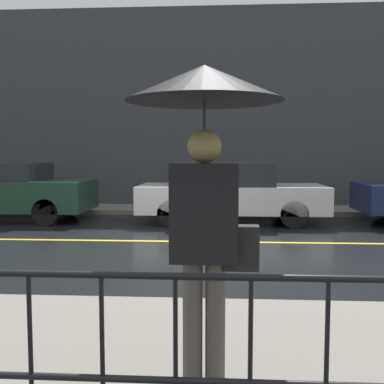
{
  "coord_description": "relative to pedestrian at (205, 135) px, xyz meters",
  "views": [
    {
      "loc": [
        1.3,
        -8.49,
        1.65
      ],
      "look_at": [
        0.9,
        -1.96,
        1.12
      ],
      "focal_mm": 42.0,
      "sensor_mm": 36.0,
      "label": 1
    }
  ],
  "objects": [
    {
      "name": "building_storefront",
      "position": [
        -1.2,
        11.12,
        1.29
      ],
      "size": [
        28.0,
        0.3,
        6.17
      ],
      "color": "#383D42",
      "rests_on": "ground_plane"
    },
    {
      "name": "car_dark_green",
      "position": [
        -5.35,
        8.09,
        -1.03
      ],
      "size": [
        4.26,
        1.77,
        1.47
      ],
      "color": "#193828",
      "rests_on": "ground_plane"
    },
    {
      "name": "sidewalk_far",
      "position": [
        -1.2,
        10.13,
        -1.73
      ],
      "size": [
        28.0,
        1.68,
        0.12
      ],
      "color": "slate",
      "rests_on": "ground_plane"
    },
    {
      "name": "sidewalk_near",
      "position": [
        -1.2,
        0.31,
        -1.73
      ],
      "size": [
        28.0,
        2.85,
        0.12
      ],
      "color": "slate",
      "rests_on": "ground_plane"
    },
    {
      "name": "car_white",
      "position": [
        0.34,
        8.09,
        -1.03
      ],
      "size": [
        4.53,
        1.84,
        1.49
      ],
      "color": "silver",
      "rests_on": "ground_plane"
    },
    {
      "name": "lane_marking",
      "position": [
        -1.2,
        5.52,
        -1.79
      ],
      "size": [
        25.2,
        0.12,
        0.01
      ],
      "color": "gold",
      "rests_on": "ground_plane"
    },
    {
      "name": "pedestrian",
      "position": [
        0.0,
        0.0,
        0.0
      ],
      "size": [
        1.05,
        1.05,
        2.12
      ],
      "color": "#4C4742",
      "rests_on": "sidewalk_near"
    },
    {
      "name": "ground_plane",
      "position": [
        -1.2,
        5.52,
        -1.79
      ],
      "size": [
        80.0,
        80.0,
        0.0
      ],
      "primitive_type": "plane",
      "color": "black"
    }
  ]
}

